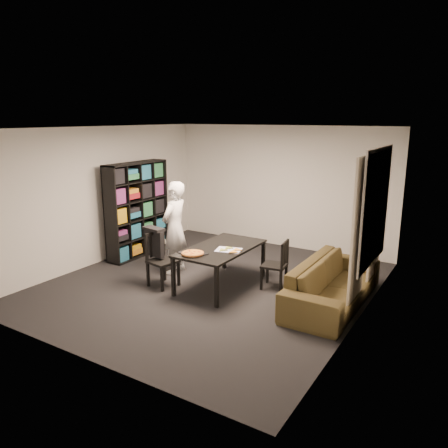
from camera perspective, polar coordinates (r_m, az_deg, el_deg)
The scene contains 16 objects.
room at distance 7.13m, azimuth -1.84°, elevation 1.92°, with size 5.01×5.51×2.61m.
window_pane at distance 6.68m, azimuth 19.24°, elevation 2.08°, with size 0.02×1.40×1.60m, color black.
window_frame at distance 6.68m, azimuth 19.20°, elevation 2.09°, with size 0.03×1.52×1.72m, color white.
curtain_left at distance 6.29m, azimuth 17.18°, elevation -1.75°, with size 0.03×0.70×2.25m, color beige.
curtain_right at distance 7.27m, azimuth 19.28°, elevation 0.16°, with size 0.03×0.70×2.25m, color beige.
bookshelf at distance 8.98m, azimuth -11.25°, elevation 1.87°, with size 0.35×1.50×1.90m, color black.
dining_table at distance 7.23m, azimuth -0.42°, elevation -3.51°, with size 0.90×1.62×0.68m.
chair_left at distance 7.39m, azimuth -8.45°, elevation -4.07°, with size 0.49×0.49×0.91m.
chair_right at distance 7.22m, azimuth 7.19°, elevation -4.89°, with size 0.43×0.43×0.82m.
draped_jacket at distance 7.42m, azimuth -9.13°, elevation -2.16°, with size 0.43×0.24×0.50m.
person at distance 7.86m, azimuth -6.46°, elevation -0.49°, with size 0.61×0.40×1.67m, color white.
baking_tray at distance 6.91m, azimuth -4.08°, elevation -3.81°, with size 0.40×0.32×0.01m, color black.
pepperoni_pizza at distance 6.84m, azimuth -4.11°, elevation -3.82°, with size 0.35×0.35×0.03m.
kitchen_towel at distance 7.06m, azimuth 0.60°, elevation -3.41°, with size 0.40×0.30×0.01m, color white.
pizza_slices at distance 7.03m, azimuth 0.81°, elevation -3.38°, with size 0.37×0.31×0.01m, color gold, non-canonical shape.
sofa at distance 6.86m, azimuth 14.06°, elevation -7.49°, with size 2.25×0.88×0.66m, color #413A1A.
Camera 1 is at (3.85, -5.82, 2.78)m, focal length 35.00 mm.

